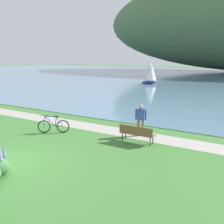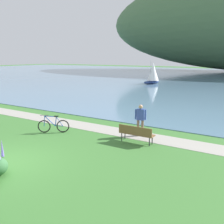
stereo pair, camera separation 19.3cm
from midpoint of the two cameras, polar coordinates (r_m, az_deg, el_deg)
ground_plane at (r=11.54m, az=-22.13°, el=-10.37°), size 200.00×200.00×0.00m
bay_water at (r=55.15m, az=23.25°, el=6.78°), size 180.00×80.00×0.04m
shoreline_path at (r=15.77m, az=-3.24°, el=-3.46°), size 60.00×1.50×0.01m
park_bench_near_camera at (r=13.02m, az=5.70°, el=-4.53°), size 1.80×0.49×0.88m
bicycle_leaning_near_bench at (r=15.07m, az=-12.31°, el=-2.92°), size 1.49×1.06×1.01m
person_at_shoreline at (r=14.09m, az=6.62°, el=-1.34°), size 0.58×0.33×1.71m
sailboat_mid_bay at (r=40.84m, az=9.05°, el=8.39°), size 2.33×3.04×3.48m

